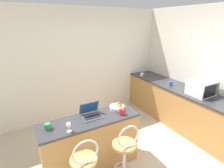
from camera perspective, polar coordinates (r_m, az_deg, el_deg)
wall_back at (r=4.28m, az=-9.28°, el=6.35°), size 12.00×0.06×2.60m
breakfast_bar at (r=2.93m, az=-6.84°, el=-18.73°), size 1.52×0.48×0.89m
counter_right at (r=4.34m, az=20.65°, el=-6.50°), size 0.68×2.94×0.89m
bar_stool_far at (r=2.67m, az=4.17°, el=-22.44°), size 0.40×0.40×1.01m
laptop at (r=2.73m, az=-6.92°, el=-9.29°), size 0.31×0.26×0.21m
microwave at (r=3.87m, az=27.28°, el=-1.06°), size 0.49×0.41×0.29m
mug_green at (r=2.56m, az=-20.24°, el=-12.84°), size 0.10×0.08×0.09m
mug_white at (r=4.75m, az=9.70°, el=3.09°), size 0.10×0.09×0.09m
fruit_bowl at (r=2.92m, az=1.78°, el=-7.49°), size 0.25×0.25×0.11m
wine_glass_short at (r=2.40m, az=-14.03°, el=-12.83°), size 0.07×0.07×0.14m
mug_red at (r=2.75m, az=3.29°, el=-9.05°), size 0.10×0.08×0.10m
mug_blue at (r=4.20m, az=18.61°, el=0.16°), size 0.09×0.07×0.09m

